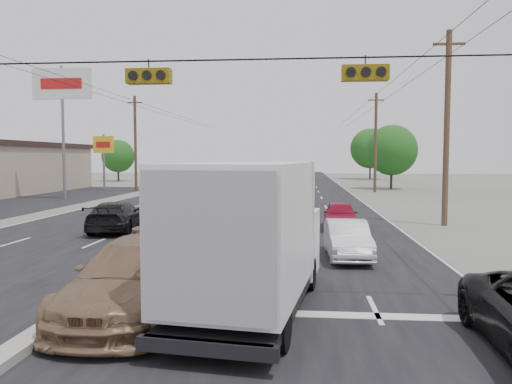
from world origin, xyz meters
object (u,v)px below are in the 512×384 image
pole_sign_billboard (62,92)px  queue_car_a (256,218)px  utility_pole_right_b (447,127)px  pole_sign_far (104,149)px  tree_right_far (370,148)px  box_truck (252,237)px  red_sedan (206,240)px  tree_left_far (118,156)px  queue_car_e (340,215)px  utility_pole_right_c (376,142)px  queue_car_b (347,240)px  tan_sedan (137,278)px  oncoming_far (206,198)px  oncoming_near (117,216)px  tree_right_mid (392,150)px  utility_pole_left_c (135,143)px

pole_sign_billboard → queue_car_a: 25.73m
utility_pole_right_b → pole_sign_far: size_ratio=1.67×
utility_pole_right_b → tree_right_far: (3.50, 55.00, -0.15)m
box_truck → queue_car_a: bearing=102.5°
utility_pole_right_b → pole_sign_billboard: 30.20m
queue_car_a → utility_pole_right_b: bearing=15.9°
tree_right_far → pole_sign_far: bearing=-136.8°
utility_pole_right_b → red_sedan: (-10.62, -10.09, -4.34)m
pole_sign_far → tree_left_far: bearing=106.7°
tree_left_far → box_truck: size_ratio=0.87×
tree_left_far → queue_car_e: 55.13m
utility_pole_right_c → pole_sign_far: 28.51m
queue_car_b → utility_pole_right_c: bearing=78.4°
utility_pole_right_b → utility_pole_right_c: size_ratio=1.00×
pole_sign_far → tan_sedan: 44.48m
pole_sign_billboard → tan_sedan: (15.90, -28.78, -8.04)m
box_truck → red_sedan: size_ratio=1.51×
utility_pole_right_b → oncoming_far: size_ratio=1.85×
pole_sign_far → tree_left_far: 20.89m
box_truck → queue_car_b: (2.72, 6.57, -1.11)m
queue_car_b → queue_car_e: 7.19m
oncoming_near → queue_car_b: bearing=146.5°
box_truck → pole_sign_billboard: bearing=130.5°
tree_left_far → tree_right_mid: tree_right_mid is taller
box_truck → utility_pole_right_b: bearing=68.9°
red_sedan → oncoming_near: 8.64m
tree_left_far → queue_car_b: tree_left_far is taller
box_truck → queue_car_b: size_ratio=1.77×
queue_car_b → oncoming_near: bearing=150.5°
queue_car_a → oncoming_near: size_ratio=0.94×
tan_sedan → pole_sign_billboard: bearing=119.3°
tree_right_far → oncoming_near: bearing=-108.6°
queue_car_a → queue_car_e: 4.59m
oncoming_near → oncoming_far: size_ratio=0.91×
tree_left_far → tan_sedan: (23.40, -60.78, -2.89)m
pole_sign_billboard → oncoming_near: 21.35m
tree_right_mid → queue_car_e: 32.99m
tree_right_far → pole_sign_billboard: bearing=-126.0°
queue_car_e → queue_car_b: bearing=-89.7°
pole_sign_far → red_sedan: 39.55m
utility_pole_right_b → oncoming_far: utility_pole_right_b is taller
utility_pole_right_c → tan_sedan: 42.48m
utility_pole_left_c → red_sedan: utility_pole_left_c is taller
tan_sedan → queue_car_a: bearing=82.6°
pole_sign_far → utility_pole_left_c: bearing=0.0°
utility_pole_right_b → pole_sign_billboard: size_ratio=0.91×
box_truck → queue_car_e: bearing=85.3°
utility_pole_right_b → pole_sign_billboard: pole_sign_billboard is taller
tree_left_far → tree_right_mid: bearing=-22.1°
tree_right_mid → pole_sign_billboard: bearing=-150.0°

